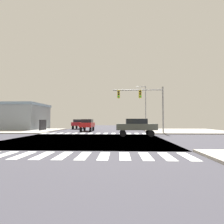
{
  "coord_description": "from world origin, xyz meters",
  "views": [
    {
      "loc": [
        2.98,
        -16.01,
        1.72
      ],
      "look_at": [
        1.96,
        9.89,
        2.91
      ],
      "focal_mm": 28.75,
      "sensor_mm": 36.0,
      "label": 1
    }
  ],
  "objects_px": {
    "bank_building": "(11,117)",
    "sedan_farside_2": "(87,124)",
    "sedan_leading_4": "(78,123)",
    "sedan_nearside_1": "(136,126)",
    "street_lamp": "(144,104)",
    "traffic_signal_mast": "(143,99)"
  },
  "relations": [
    {
      "from": "street_lamp",
      "to": "bank_building",
      "type": "bearing_deg",
      "value": 179.96
    },
    {
      "from": "traffic_signal_mast",
      "to": "bank_building",
      "type": "relative_size",
      "value": 0.5
    },
    {
      "from": "street_lamp",
      "to": "traffic_signal_mast",
      "type": "bearing_deg",
      "value": -99.3
    },
    {
      "from": "traffic_signal_mast",
      "to": "bank_building",
      "type": "height_order",
      "value": "traffic_signal_mast"
    },
    {
      "from": "street_lamp",
      "to": "bank_building",
      "type": "xyz_separation_m",
      "value": [
        -23.86,
        0.02,
        -2.3
      ]
    },
    {
      "from": "sedan_nearside_1",
      "to": "traffic_signal_mast",
      "type": "bearing_deg",
      "value": 161.88
    },
    {
      "from": "sedan_farside_2",
      "to": "street_lamp",
      "type": "bearing_deg",
      "value": -159.57
    },
    {
      "from": "traffic_signal_mast",
      "to": "sedan_leading_4",
      "type": "height_order",
      "value": "traffic_signal_mast"
    },
    {
      "from": "bank_building",
      "to": "sedan_farside_2",
      "type": "bearing_deg",
      "value": -13.68
    },
    {
      "from": "traffic_signal_mast",
      "to": "sedan_farside_2",
      "type": "relative_size",
      "value": 1.52
    },
    {
      "from": "traffic_signal_mast",
      "to": "sedan_nearside_1",
      "type": "relative_size",
      "value": 1.52
    },
    {
      "from": "traffic_signal_mast",
      "to": "street_lamp",
      "type": "distance_m",
      "value": 8.55
    },
    {
      "from": "sedan_farside_2",
      "to": "sedan_nearside_1",
      "type": "bearing_deg",
      "value": 128.79
    },
    {
      "from": "sedan_leading_4",
      "to": "sedan_nearside_1",
      "type": "bearing_deg",
      "value": 122.48
    },
    {
      "from": "bank_building",
      "to": "sedan_nearside_1",
      "type": "bearing_deg",
      "value": -29.46
    },
    {
      "from": "street_lamp",
      "to": "sedan_farside_2",
      "type": "xyz_separation_m",
      "value": [
        -9.4,
        -3.5,
        -3.53
      ]
    },
    {
      "from": "traffic_signal_mast",
      "to": "sedan_nearside_1",
      "type": "bearing_deg",
      "value": -108.12
    },
    {
      "from": "traffic_signal_mast",
      "to": "sedan_leading_4",
      "type": "relative_size",
      "value": 1.52
    },
    {
      "from": "traffic_signal_mast",
      "to": "sedan_nearside_1",
      "type": "xyz_separation_m",
      "value": [
        -1.17,
        -3.58,
        -3.34
      ]
    },
    {
      "from": "sedan_farside_2",
      "to": "sedan_leading_4",
      "type": "distance_m",
      "value": 7.57
    },
    {
      "from": "bank_building",
      "to": "sedan_leading_4",
      "type": "bearing_deg",
      "value": 16.66
    },
    {
      "from": "street_lamp",
      "to": "bank_building",
      "type": "relative_size",
      "value": 0.59
    }
  ]
}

